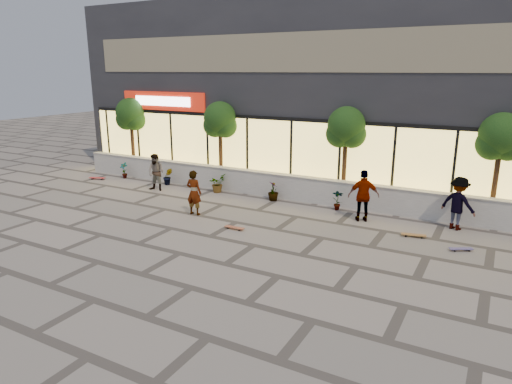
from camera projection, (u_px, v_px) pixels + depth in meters
The scene contains 20 objects.
ground at pixel (179, 253), 13.62m from camera, with size 80.00×80.00×0.00m, color gray.
planter_wall at pixel (281, 186), 19.41m from camera, with size 22.00×0.42×1.04m.
retail_building at pixel (329, 91), 23.09m from camera, with size 24.00×9.17×8.50m.
shrub_a at pixel (124, 170), 22.92m from camera, with size 0.43×0.29×0.81m, color #143B13.
shrub_b at pixel (168, 176), 21.62m from camera, with size 0.45×0.36×0.81m, color #143B13.
shrub_c at pixel (217, 183), 20.33m from camera, with size 0.73×0.63×0.81m, color #143B13.
shrub_d at pixel (273, 191), 19.03m from camera, with size 0.45×0.45×0.81m, color #143B13.
shrub_e at pixel (338, 200), 17.73m from camera, with size 0.43×0.29×0.81m, color #143B13.
tree_west at pixel (131, 116), 23.54m from camera, with size 1.60×1.50×3.92m.
tree_midwest at pixel (220, 122), 20.99m from camera, with size 1.60×1.50×3.92m.
tree_mideast at pixel (346, 130), 18.21m from camera, with size 1.60×1.50×3.92m.
tree_east at pixel (501, 140), 15.65m from camera, with size 1.60×1.50×3.92m.
skater_center at pixel (194, 193), 17.07m from camera, with size 0.62×0.41×1.71m, color white.
skater_left at pixel (156, 172), 20.49m from camera, with size 0.81×0.63×1.68m, color tan.
skater_right_near at pixel (364, 196), 16.31m from camera, with size 1.10×0.46×1.88m, color white.
skater_right_far at pixel (458, 203), 15.47m from camera, with size 1.19×0.68×1.84m, color maroon.
skateboard_center at pixel (234, 227), 15.64m from camera, with size 0.73×0.21×0.09m.
skateboard_left at pixel (97, 178), 22.74m from camera, with size 0.84×0.47×0.10m.
skateboard_right_near at pixel (414, 235), 14.92m from camera, with size 0.81×0.36×0.09m.
skateboard_right_far at pixel (461, 249), 13.78m from camera, with size 0.70×0.50×0.08m.
Camera 1 is at (8.10, -10.01, 5.32)m, focal length 32.00 mm.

